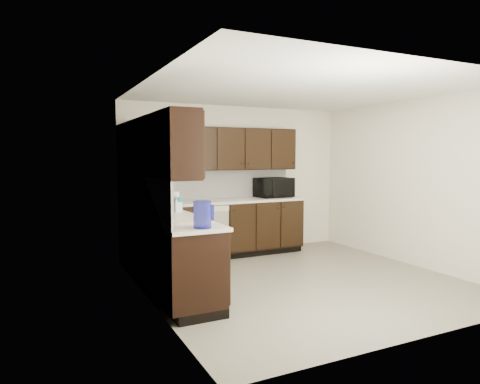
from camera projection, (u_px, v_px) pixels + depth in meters
name	position (u px, v px, depth m)	size (l,w,h in m)	color
floor	(300.00, 281.00, 5.70)	(4.00, 4.00, 0.00)	gray
ceiling	(303.00, 90.00, 5.48)	(4.00, 4.00, 0.00)	white
wall_back	(236.00, 179.00, 7.38)	(4.00, 0.02, 2.50)	beige
wall_left	(150.00, 193.00, 4.72)	(0.02, 4.00, 2.50)	beige
wall_right	(412.00, 183.00, 6.46)	(0.02, 4.00, 2.50)	beige
wall_front	(428.00, 202.00, 3.80)	(4.00, 0.02, 2.50)	beige
lower_cabinets	(200.00, 242.00, 6.22)	(3.00, 2.80, 0.90)	black
countertop	(199.00, 207.00, 6.17)	(3.03, 2.83, 0.04)	beige
backsplash	(181.00, 189.00, 6.25)	(3.00, 2.80, 0.48)	white
upper_cabinets	(190.00, 148.00, 6.14)	(3.00, 2.80, 0.70)	black
dishwasher	(212.00, 228.00, 6.61)	(0.58, 0.04, 0.78)	beige
sink	(178.00, 224.00, 4.88)	(0.54, 0.82, 0.42)	beige
microwave	(274.00, 187.00, 7.42)	(0.61, 0.41, 0.34)	black
soap_bottle_a	(177.00, 205.00, 5.34)	(0.10, 0.10, 0.22)	gray
soap_bottle_b	(162.00, 207.00, 5.10)	(0.08, 0.08, 0.22)	gray
toaster_oven	(138.00, 196.00, 6.43)	(0.35, 0.26, 0.22)	silver
storage_bin	(146.00, 200.00, 6.07)	(0.49, 0.36, 0.19)	white
blue_pitcher	(202.00, 215.00, 4.26)	(0.18, 0.18, 0.27)	navy
teal_tumbler	(179.00, 205.00, 5.38)	(0.09, 0.09, 0.20)	#0C7886
paper_towel_roll	(175.00, 202.00, 5.43)	(0.12, 0.12, 0.26)	silver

